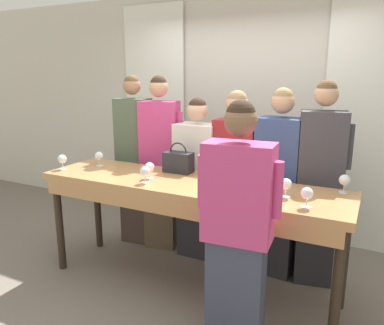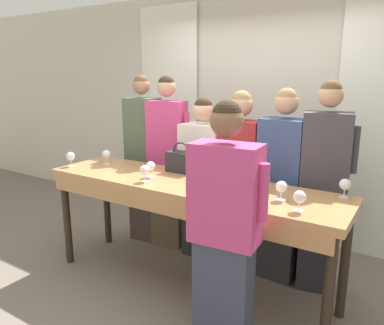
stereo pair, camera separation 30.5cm
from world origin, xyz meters
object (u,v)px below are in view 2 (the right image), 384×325
(wine_glass_front_left, at_px, (246,174))
(guest_cream_sweater, at_px, (203,179))
(wine_glass_center_mid, at_px, (207,176))
(wine_glass_by_bottle, at_px, (151,167))
(wine_glass_front_right, at_px, (208,165))
(guest_beige_cap, at_px, (323,187))
(wine_glass_by_handbag, at_px, (281,187))
(guest_navy_coat, at_px, (282,186))
(wine_glass_back_left, at_px, (300,197))
(wine_glass_center_right, at_px, (70,157))
(wine_glass_near_host, at_px, (145,170))
(wine_bottle, at_px, (258,170))
(wine_glass_back_right, at_px, (264,179))
(tasting_bar, at_px, (186,193))
(guest_olive_jacket, at_px, (144,158))
(wine_glass_back_mid, at_px, (221,180))
(wine_glass_front_mid, at_px, (345,185))
(guest_striped_shirt, at_px, (239,179))
(guest_pink_top, at_px, (168,161))
(wine_glass_center_left, at_px, (107,154))
(handbag, at_px, (181,161))
(host_pouring, at_px, (224,232))

(wine_glass_front_left, distance_m, guest_cream_sweater, 0.81)
(wine_glass_center_mid, relative_size, guest_cream_sweater, 0.09)
(wine_glass_center_mid, bearing_deg, wine_glass_by_bottle, -179.50)
(wine_glass_front_right, bearing_deg, wine_glass_by_bottle, -142.52)
(wine_glass_by_bottle, height_order, guest_beige_cap, guest_beige_cap)
(wine_glass_by_bottle, relative_size, wine_glass_by_handbag, 1.00)
(guest_navy_coat, bearing_deg, wine_glass_front_left, -111.62)
(wine_glass_by_handbag, bearing_deg, wine_glass_back_left, -41.11)
(wine_glass_center_right, relative_size, wine_glass_near_host, 1.00)
(wine_glass_near_host, relative_size, guest_cream_sweater, 0.09)
(wine_glass_center_right, height_order, wine_glass_by_bottle, same)
(wine_bottle, height_order, wine_glass_near_host, wine_bottle)
(guest_cream_sweater, bearing_deg, wine_glass_back_right, -30.00)
(tasting_bar, relative_size, guest_olive_jacket, 1.43)
(wine_glass_back_mid, bearing_deg, wine_glass_center_mid, 159.23)
(wine_glass_center_mid, relative_size, wine_glass_by_handbag, 1.00)
(wine_glass_center_mid, relative_size, wine_glass_back_mid, 1.00)
(wine_glass_front_mid, distance_m, guest_striped_shirt, 1.05)
(wine_glass_back_right, xyz_separation_m, guest_beige_cap, (0.33, 0.48, -0.14))
(guest_pink_top, bearing_deg, wine_glass_front_right, -26.31)
(wine_glass_by_handbag, bearing_deg, guest_cream_sweater, 148.72)
(wine_glass_front_mid, height_order, guest_beige_cap, guest_beige_cap)
(wine_glass_center_left, xyz_separation_m, guest_navy_coat, (1.65, 0.49, -0.18))
(wine_glass_center_mid, relative_size, guest_navy_coat, 0.08)
(wine_glass_center_right, bearing_deg, handbag, 21.27)
(wine_glass_by_bottle, distance_m, guest_striped_shirt, 0.86)
(guest_pink_top, bearing_deg, wine_glass_back_left, -25.39)
(wine_glass_center_left, height_order, wine_glass_back_mid, same)
(wine_bottle, bearing_deg, guest_olive_jacket, 166.44)
(wine_glass_center_mid, distance_m, guest_olive_jacket, 1.35)
(handbag, bearing_deg, guest_navy_coat, 22.71)
(wine_glass_center_right, bearing_deg, guest_beige_cap, 18.70)
(wine_glass_near_host, xyz_separation_m, guest_navy_coat, (0.92, 0.78, -0.18))
(wine_glass_front_left, distance_m, wine_glass_center_left, 1.49)
(wine_glass_center_mid, xyz_separation_m, wine_glass_back_right, (0.42, 0.15, -0.00))
(wine_glass_back_mid, bearing_deg, wine_glass_front_right, 132.17)
(host_pouring, bearing_deg, wine_glass_center_mid, 130.20)
(guest_olive_jacket, bearing_deg, tasting_bar, -32.22)
(wine_glass_center_right, bearing_deg, wine_glass_front_right, 17.55)
(wine_glass_by_handbag, relative_size, guest_beige_cap, 0.08)
(wine_glass_back_left, bearing_deg, wine_glass_near_host, -179.84)
(wine_bottle, xyz_separation_m, guest_olive_jacket, (-1.49, 0.36, -0.15))
(guest_pink_top, bearing_deg, guest_beige_cap, 0.00)
(wine_bottle, bearing_deg, guest_beige_cap, 39.21)
(wine_glass_back_left, relative_size, guest_olive_jacket, 0.08)
(guest_striped_shirt, xyz_separation_m, guest_navy_coat, (0.41, 0.00, -0.00))
(wine_glass_front_right, relative_size, wine_glass_near_host, 1.00)
(wine_bottle, xyz_separation_m, guest_beige_cap, (0.44, 0.36, -0.17))
(tasting_bar, relative_size, handbag, 9.47)
(wine_glass_front_right, height_order, host_pouring, host_pouring)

